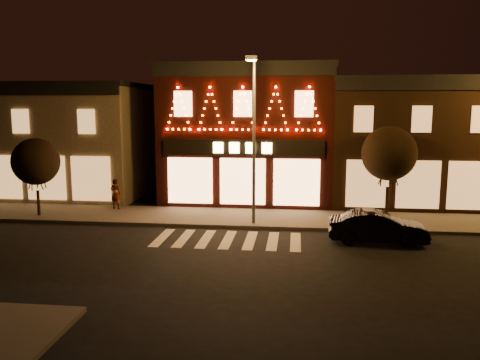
# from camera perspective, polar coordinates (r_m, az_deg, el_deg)

# --- Properties ---
(ground) EXTENTS (120.00, 120.00, 0.00)m
(ground) POSITION_cam_1_polar(r_m,az_deg,el_deg) (18.00, -3.26, -10.48)
(ground) COLOR black
(ground) RESTS_ON ground
(sidewalk_far) EXTENTS (44.00, 4.00, 0.15)m
(sidewalk_far) POSITION_cam_1_polar(r_m,az_deg,el_deg) (25.44, 4.32, -4.55)
(sidewalk_far) COLOR #47423D
(sidewalk_far) RESTS_ON ground
(building_left) EXTENTS (12.20, 8.28, 7.30)m
(building_left) POSITION_cam_1_polar(r_m,az_deg,el_deg) (34.70, -20.81, 4.47)
(building_left) COLOR brown
(building_left) RESTS_ON ground
(building_pulp) EXTENTS (10.20, 8.34, 8.30)m
(building_pulp) POSITION_cam_1_polar(r_m,az_deg,el_deg) (30.90, 1.15, 5.51)
(building_pulp) COLOR #330D0B
(building_pulp) RESTS_ON ground
(building_right_a) EXTENTS (9.20, 8.28, 7.50)m
(building_right_a) POSITION_cam_1_polar(r_m,az_deg,el_deg) (31.49, 18.68, 4.38)
(building_right_a) COLOR black
(building_right_a) RESTS_ON ground
(streetlamp_mid) EXTENTS (0.50, 1.82, 7.99)m
(streetlamp_mid) POSITION_cam_1_polar(r_m,az_deg,el_deg) (23.21, 1.61, 6.08)
(streetlamp_mid) COLOR #59595E
(streetlamp_mid) RESTS_ON sidewalk_far
(tree_left) EXTENTS (2.44, 2.44, 4.08)m
(tree_left) POSITION_cam_1_polar(r_m,az_deg,el_deg) (27.48, -22.86, 1.99)
(tree_left) COLOR black
(tree_left) RESTS_ON sidewalk_far
(tree_right) EXTENTS (2.83, 2.83, 4.72)m
(tree_right) POSITION_cam_1_polar(r_m,az_deg,el_deg) (26.28, 17.11, 3.00)
(tree_right) COLOR black
(tree_right) RESTS_ON sidewalk_far
(dark_sedan) EXTENTS (4.24, 1.61, 1.38)m
(dark_sedan) POSITION_cam_1_polar(r_m,az_deg,el_deg) (21.99, 15.85, -5.35)
(dark_sedan) COLOR black
(dark_sedan) RESTS_ON ground
(pedestrian) EXTENTS (0.68, 0.50, 1.70)m
(pedestrian) POSITION_cam_1_polar(r_m,az_deg,el_deg) (28.15, -14.40, -1.58)
(pedestrian) COLOR gray
(pedestrian) RESTS_ON sidewalk_far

